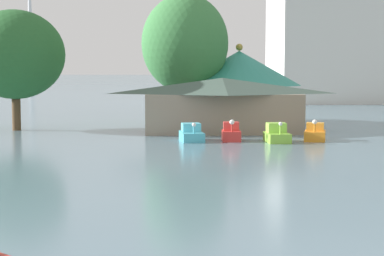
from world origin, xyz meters
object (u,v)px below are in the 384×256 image
Objects in this scene: pedal_boat_orange at (315,133)px; pedal_boat_lime at (277,135)px; pedal_boat_red at (231,133)px; shoreline_tree_mid at (185,44)px; boathouse at (222,104)px; green_roof_pavilion at (239,82)px; shoreline_tree_tall_left at (15,55)px; background_building_block at (359,42)px; pedal_boat_cyan at (192,134)px.

pedal_boat_lime is at bearing -57.49° from pedal_boat_orange.
pedal_boat_red reaches higher than pedal_boat_lime.
pedal_boat_lime is at bearing -68.49° from shoreline_tree_mid.
pedal_boat_red is 0.17× the size of boathouse.
green_roof_pavilion is (-0.75, 17.15, 3.53)m from pedal_boat_lime.
shoreline_tree_tall_left is (-17.81, 9.27, 6.00)m from pedal_boat_red.
boathouse is at bearing -118.00° from background_building_block.
green_roof_pavilion reaches higher than boathouse.
pedal_boat_red is at bearing -111.79° from pedal_boat_lime.
background_building_block reaches higher than pedal_boat_red.
boathouse is at bearing -105.42° from green_roof_pavilion.
boathouse reaches higher than pedal_boat_red.
shoreline_tree_mid is (0.01, 14.55, 7.26)m from pedal_boat_cyan.
shoreline_tree_mid is 0.43× the size of background_building_block.
shoreline_tree_tall_left is 15.82m from shoreline_tree_mid.
green_roof_pavilion is (2.50, 9.07, 1.67)m from boathouse.
shoreline_tree_mid reaches higher than pedal_boat_orange.
pedal_boat_red is at bearing -78.57° from shoreline_tree_mid.
green_roof_pavilion is at bearing 74.58° from boathouse.
pedal_boat_orange is at bearing -57.97° from shoreline_tree_mid.
pedal_boat_orange is at bearing 83.87° from pedal_boat_cyan.
boathouse is (2.91, 7.03, 1.88)m from pedal_boat_cyan.
pedal_boat_orange is at bearing -109.91° from background_building_block.
shoreline_tree_mid reaches higher than green_roof_pavilion.
green_roof_pavilion is (-3.77, 16.21, 3.54)m from pedal_boat_orange.
boathouse is (-3.25, 8.08, 1.85)m from pedal_boat_lime.
pedal_boat_orange is at bearing -48.68° from boathouse.
background_building_block is (27.73, 59.22, 9.54)m from pedal_boat_red.
boathouse is at bearing -176.68° from pedal_boat_red.
background_building_block is (45.55, 49.95, 3.54)m from shoreline_tree_tall_left.
background_building_block reaches higher than pedal_boat_cyan.
pedal_boat_lime is at bearing -87.51° from green_roof_pavilion.
pedal_boat_red is 20.96m from shoreline_tree_tall_left.
pedal_boat_red is at bearing 85.43° from pedal_boat_cyan.
pedal_boat_orange is (9.18, -0.10, 0.02)m from pedal_boat_cyan.
pedal_boat_orange is 0.22× the size of shoreline_tree_mid.
shoreline_tree_mid is (-6.14, 15.59, 7.23)m from pedal_boat_lime.
shoreline_tree_tall_left is (-14.87, 9.32, 6.05)m from pedal_boat_cyan.
boathouse is 0.48× the size of background_building_block.
pedal_boat_lime is 0.95× the size of pedal_boat_orange.
background_building_block reaches higher than shoreline_tree_mid.
green_roof_pavilion is at bearing 18.52° from shoreline_tree_tall_left.
background_building_block is (21.50, 59.37, 9.57)m from pedal_boat_orange.
pedal_boat_red is 0.90× the size of pedal_boat_lime.
pedal_boat_red is 0.19× the size of green_roof_pavilion.
shoreline_tree_tall_left is (-17.78, 2.28, 4.17)m from boathouse.
pedal_boat_lime is 3.16m from pedal_boat_orange.
green_roof_pavilion reaches higher than pedal_boat_cyan.
green_roof_pavilion reaches higher than pedal_boat_lime.
pedal_boat_cyan is 0.10× the size of background_building_block.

